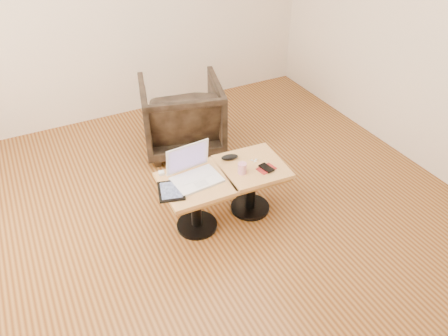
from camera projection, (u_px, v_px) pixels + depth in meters
name	position (u px, v px, depth m)	size (l,w,h in m)	color
room_shell	(205.00, 76.00, 2.86)	(4.52, 4.52, 2.71)	#5C3012
side_table_left	(195.00, 194.00, 3.45)	(0.53, 0.53, 0.47)	black
side_table_right	(251.00, 176.00, 3.63)	(0.55, 0.55, 0.47)	black
laptop	(194.00, 172.00, 3.39)	(0.39, 0.31, 0.26)	white
tablet	(171.00, 191.00, 3.28)	(0.25, 0.29, 0.02)	black
charging_adapter	(161.00, 173.00, 3.45)	(0.04, 0.04, 0.03)	white
glasses_case	(230.00, 157.00, 3.61)	(0.14, 0.06, 0.05)	black
striped_cup	(242.00, 168.00, 3.45)	(0.07, 0.07, 0.09)	#D64077
earbuds_tangle	(254.00, 160.00, 3.61)	(0.07, 0.05, 0.01)	white
phone_on_sleeve	(266.00, 168.00, 3.51)	(0.16, 0.14, 0.02)	maroon
armchair	(182.00, 115.00, 4.44)	(0.78, 0.81, 0.73)	black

